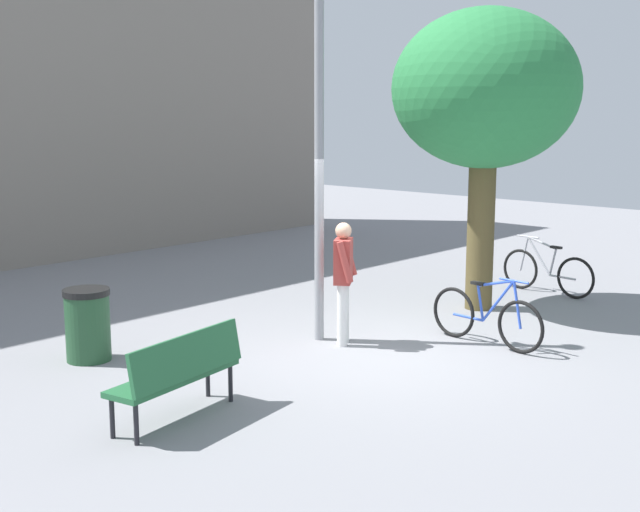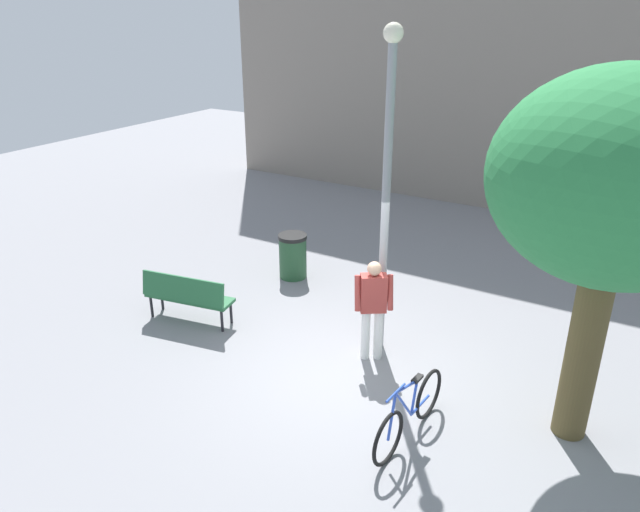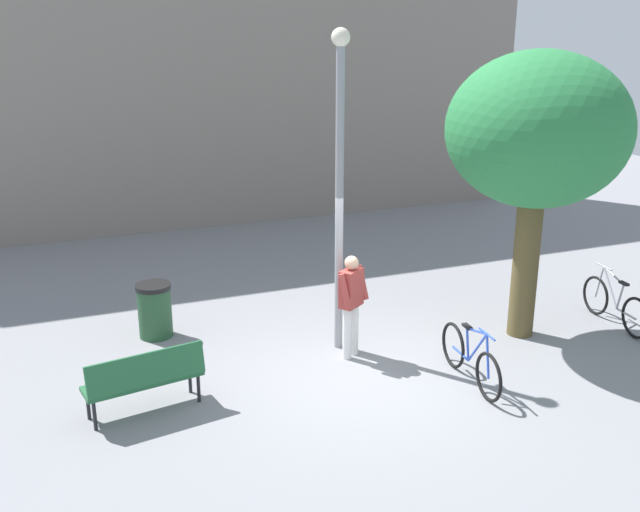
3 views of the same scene
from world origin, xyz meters
TOP-DOWN VIEW (x-y plane):
  - ground_plane at (0.00, 0.00)m, footprint 36.00×36.00m
  - building_facade at (0.00, 10.00)m, footprint 17.54×2.00m
  - lamppost at (0.01, 1.03)m, footprint 0.28×0.28m
  - person_by_lamppost at (0.06, 0.63)m, footprint 0.62×0.52m
  - park_bench at (-3.24, 0.01)m, footprint 1.66×0.74m
  - plaza_tree at (3.09, 0.37)m, footprint 2.88×2.88m
  - bicycle_silver at (4.84, 0.08)m, footprint 0.23×1.81m
  - bicycle_blue at (1.31, -0.84)m, footprint 0.21×1.81m
  - trash_bin at (-2.69, 2.55)m, footprint 0.59×0.59m

SIDE VIEW (x-z plane):
  - ground_plane at x=0.00m, z-range 0.00..0.00m
  - bicycle_silver at x=4.84m, z-range -0.10..0.87m
  - bicycle_blue at x=1.31m, z-range -0.10..0.87m
  - trash_bin at x=-2.69m, z-range 0.00..0.93m
  - park_bench at x=-3.24m, z-range 0.08..1.01m
  - person_by_lamppost at x=0.06m, z-range 0.13..1.80m
  - lamppost at x=0.01m, z-range 0.41..5.41m
  - plaza_tree at x=3.09m, z-range 1.07..5.77m
  - building_facade at x=0.00m, z-range 0.00..8.96m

